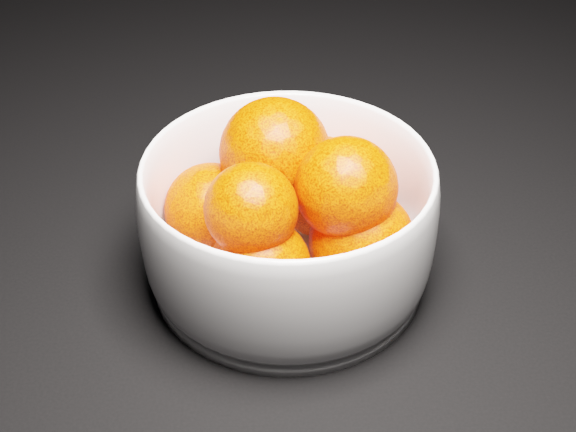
{
  "coord_description": "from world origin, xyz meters",
  "views": [
    {
      "loc": [
        -0.28,
        -0.42,
        0.38
      ],
      "look_at": [
        -0.25,
        -0.0,
        0.05
      ],
      "focal_mm": 50.0,
      "sensor_mm": 36.0,
      "label": 1
    }
  ],
  "objects": [
    {
      "name": "bowl",
      "position": [
        -0.25,
        -0.0,
        0.05
      ],
      "size": [
        0.2,
        0.2,
        0.1
      ],
      "rotation": [
        0.0,
        0.0,
        0.36
      ],
      "color": "white",
      "rests_on": "ground"
    },
    {
      "name": "orange_pile",
      "position": [
        -0.25,
        0.0,
        0.06
      ],
      "size": [
        0.16,
        0.15,
        0.11
      ],
      "color": "#FF3403",
      "rests_on": "bowl"
    }
  ]
}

